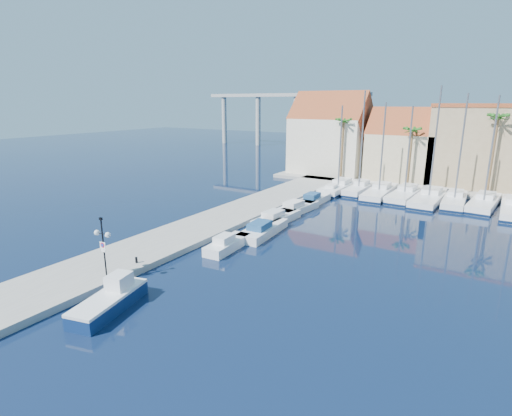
{
  "coord_description": "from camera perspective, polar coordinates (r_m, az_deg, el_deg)",
  "views": [
    {
      "loc": [
        15.45,
        -17.19,
        12.2
      ],
      "look_at": [
        -2.88,
        12.05,
        3.0
      ],
      "focal_mm": 28.0,
      "sensor_mm": 36.0,
      "label": 1
    }
  ],
  "objects": [
    {
      "name": "ground",
      "position": [
        26.14,
        -8.95,
        -13.1
      ],
      "size": [
        260.0,
        260.0,
        0.0
      ],
      "primitive_type": "plane",
      "color": "#081831",
      "rests_on": "ground"
    },
    {
      "name": "quay_west",
      "position": [
        41.02,
        -6.19,
        -2.1
      ],
      "size": [
        6.0,
        77.0,
        0.5
      ],
      "primitive_type": "cube",
      "color": "gray",
      "rests_on": "ground"
    },
    {
      "name": "shore_north",
      "position": [
        66.5,
        26.86,
        2.95
      ],
      "size": [
        54.0,
        16.0,
        0.5
      ],
      "primitive_type": "cube",
      "color": "gray",
      "rests_on": "ground"
    },
    {
      "name": "lamp_post",
      "position": [
        29.08,
        -21.06,
        -3.99
      ],
      "size": [
        1.43,
        0.44,
        4.22
      ],
      "rotation": [
        0.0,
        0.0,
        0.06
      ],
      "color": "black",
      "rests_on": "quay_west"
    },
    {
      "name": "bollard",
      "position": [
        31.45,
        -16.72,
        -7.14
      ],
      "size": [
        0.18,
        0.18,
        0.45
      ],
      "primitive_type": "cylinder",
      "color": "black",
      "rests_on": "quay_west"
    },
    {
      "name": "fishing_boat",
      "position": [
        26.25,
        -20.05,
        -12.19
      ],
      "size": [
        3.04,
        5.71,
        1.9
      ],
      "rotation": [
        0.0,
        0.0,
        0.24
      ],
      "color": "#0D2451",
      "rests_on": "ground"
    },
    {
      "name": "motorboat_west_0",
      "position": [
        34.17,
        -4.14,
        -5.12
      ],
      "size": [
        1.94,
        5.26,
        1.4
      ],
      "rotation": [
        0.0,
        0.0,
        0.06
      ],
      "color": "white",
      "rests_on": "ground"
    },
    {
      "name": "motorboat_west_1",
      "position": [
        37.79,
        0.92,
        -3.1
      ],
      "size": [
        2.72,
        7.03,
        1.4
      ],
      "rotation": [
        0.0,
        0.0,
        0.08
      ],
      "color": "white",
      "rests_on": "ground"
    },
    {
      "name": "motorboat_west_2",
      "position": [
        41.49,
        2.88,
        -1.46
      ],
      "size": [
        2.45,
        6.66,
        1.4
      ],
      "rotation": [
        0.0,
        0.0,
        -0.05
      ],
      "color": "white",
      "rests_on": "ground"
    },
    {
      "name": "motorboat_west_3",
      "position": [
        45.69,
        5.77,
        0.02
      ],
      "size": [
        2.78,
        6.79,
        1.4
      ],
      "rotation": [
        0.0,
        0.0,
        -0.1
      ],
      "color": "white",
      "rests_on": "ground"
    },
    {
      "name": "motorboat_west_4",
      "position": [
        49.83,
        8.23,
        1.2
      ],
      "size": [
        2.09,
        6.31,
        1.4
      ],
      "rotation": [
        0.0,
        0.0,
        0.01
      ],
      "color": "white",
      "rests_on": "ground"
    },
    {
      "name": "motorboat_west_5",
      "position": [
        55.45,
        10.83,
        2.49
      ],
      "size": [
        2.04,
        5.42,
        1.4
      ],
      "rotation": [
        0.0,
        0.0,
        0.06
      ],
      "color": "white",
      "rests_on": "ground"
    },
    {
      "name": "sailboat_0",
      "position": [
        57.57,
        11.85,
        2.95
      ],
      "size": [
        2.74,
        10.18,
        11.75
      ],
      "rotation": [
        0.0,
        0.0,
        -0.0
      ],
      "color": "white",
      "rests_on": "ground"
    },
    {
      "name": "sailboat_1",
      "position": [
        57.21,
        14.61,
        2.78
      ],
      "size": [
        2.35,
        8.55,
        13.63
      ],
      "rotation": [
        0.0,
        0.0,
        -0.01
      ],
      "color": "white",
      "rests_on": "ground"
    },
    {
      "name": "sailboat_2",
      "position": [
        55.87,
        17.29,
        2.24
      ],
      "size": [
        3.0,
        10.37,
        12.16
      ],
      "rotation": [
        0.0,
        0.0,
        0.03
      ],
      "color": "white",
      "rests_on": "ground"
    },
    {
      "name": "sailboat_3",
      "position": [
        55.64,
        20.6,
        1.9
      ],
      "size": [
        3.18,
        10.45,
        11.71
      ],
      "rotation": [
        0.0,
        0.0,
        -0.04
      ],
      "color": "white",
      "rests_on": "ground"
    },
    {
      "name": "sailboat_4",
      "position": [
        54.75,
        23.59,
        1.41
      ],
      "size": [
        3.36,
        11.39,
        14.05
      ],
      "rotation": [
        0.0,
        0.0,
        -0.03
      ],
      "color": "white",
      "rests_on": "ground"
    },
    {
      "name": "sailboat_5",
      "position": [
        54.63,
        26.5,
        1.08
      ],
      "size": [
        2.83,
        9.39,
        13.2
      ],
      "rotation": [
        0.0,
        0.0,
        0.04
      ],
      "color": "white",
      "rests_on": "ground"
    },
    {
      "name": "sailboat_6",
      "position": [
        54.88,
        29.81,
        0.71
      ],
      "size": [
        3.5,
        10.2,
        12.95
      ],
      "rotation": [
        0.0,
        0.0,
        -0.09
      ],
      "color": "white",
      "rests_on": "ground"
    },
    {
      "name": "building_0",
      "position": [
        69.28,
        10.58,
        9.98
      ],
      "size": [
        12.3,
        9.0,
        13.5
      ],
      "color": "beige",
      "rests_on": "shore_north"
    },
    {
      "name": "building_1",
      "position": [
        65.95,
        20.33,
        8.0
      ],
      "size": [
        10.3,
        8.0,
        11.0
      ],
      "color": "tan",
      "rests_on": "shore_north"
    },
    {
      "name": "building_2",
      "position": [
        65.51,
        30.09,
        7.74
      ],
      "size": [
        14.2,
        10.2,
        11.5
      ],
      "color": "#99825E",
      "rests_on": "shore_north"
    },
    {
      "name": "palm_0",
      "position": [
        63.04,
        12.41,
        11.75
      ],
      "size": [
        2.6,
        2.6,
        10.15
      ],
      "color": "brown",
      "rests_on": "shore_north"
    },
    {
      "name": "palm_1",
      "position": [
        60.43,
        21.43,
        10.06
      ],
      "size": [
        2.6,
        2.6,
        9.15
      ],
      "color": "brown",
      "rests_on": "shore_north"
    },
    {
      "name": "palm_2",
      "position": [
        59.25,
        31.26,
        10.71
      ],
      "size": [
        2.6,
        2.6,
        11.15
      ],
      "color": "brown",
      "rests_on": "shore_north"
    },
    {
      "name": "viaduct",
      "position": [
        113.2,
        3.38,
        13.91
      ],
      "size": [
        48.0,
        2.2,
        14.45
      ],
      "color": "#9E9E99",
      "rests_on": "ground"
    }
  ]
}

